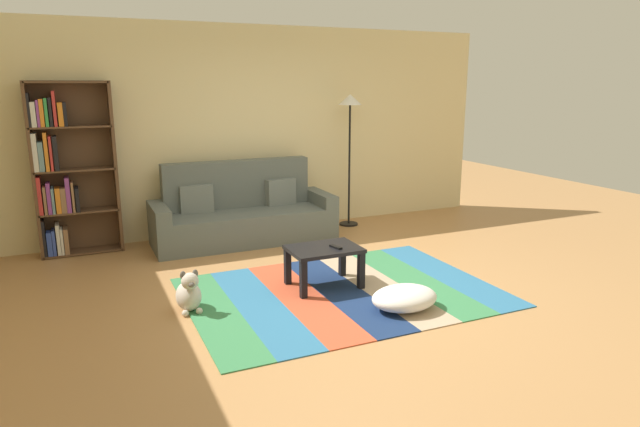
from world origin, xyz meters
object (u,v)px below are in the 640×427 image
couch (243,215)px  dog (189,294)px  bookshelf (65,172)px  coffee_table (324,255)px  pouf (404,298)px  tv_remote (336,247)px  standing_lamp (350,117)px

couch → dog: size_ratio=5.69×
bookshelf → dog: bearing=-67.9°
couch → coffee_table: bearing=-82.7°
pouf → tv_remote: 0.87m
couch → tv_remote: 2.03m
standing_lamp → coffee_table: bearing=-122.8°
bookshelf → tv_remote: 3.32m
couch → standing_lamp: 1.99m
dog → standing_lamp: size_ratio=0.22×
bookshelf → coffee_table: (2.25, -2.21, -0.65)m
couch → standing_lamp: standing_lamp is taller
bookshelf → pouf: size_ratio=3.26×
pouf → tv_remote: tv_remote is taller
bookshelf → standing_lamp: 3.64m
bookshelf → standing_lamp: bearing=-2.0°
standing_lamp → couch: bearing=-174.4°
coffee_table → bookshelf: bearing=135.5°
standing_lamp → tv_remote: size_ratio=12.11×
bookshelf → standing_lamp: size_ratio=1.10×
pouf → dog: dog is taller
coffee_table → standing_lamp: size_ratio=0.38×
bookshelf → pouf: (2.66, -3.03, -0.86)m
couch → coffee_table: 1.95m
bookshelf → standing_lamp: (3.59, -0.13, 0.54)m
couch → dog: bearing=-118.7°
coffee_table → dog: size_ratio=1.73×
couch → standing_lamp: bearing=5.6°
pouf → tv_remote: bearing=112.8°
coffee_table → dog: bearing=-177.9°
couch → standing_lamp: size_ratio=1.24×
couch → tv_remote: (0.34, -2.00, 0.08)m
coffee_table → dog: coffee_table is taller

